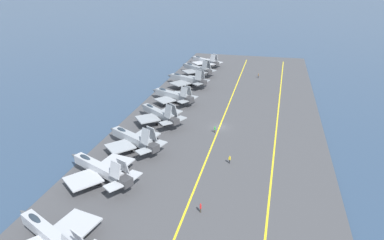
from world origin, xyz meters
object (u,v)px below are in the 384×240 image
at_px(parked_jet_second, 99,169).
at_px(parked_jet_eighth, 205,61).
at_px(parked_jet_fifth, 172,95).
at_px(crew_brown_vest, 258,75).
at_px(parked_jet_nearest, 51,236).
at_px(crew_yellow_vest, 230,159).
at_px(parked_jet_sixth, 187,79).
at_px(parked_jet_fourth, 159,113).
at_px(crew_green_vest, 215,129).
at_px(crew_red_vest, 201,208).
at_px(parked_jet_seventh, 196,68).
at_px(parked_jet_third, 133,138).

relative_size(parked_jet_second, parked_jet_eighth, 1.08).
distance_m(parked_jet_fifth, crew_brown_vest, 41.16).
bearing_deg(parked_jet_second, parked_jet_nearest, -173.88).
bearing_deg(crew_yellow_vest, parked_jet_fifth, 34.12).
bearing_deg(parked_jet_eighth, parked_jet_sixth, 179.57).
distance_m(parked_jet_fourth, crew_green_vest, 15.68).
distance_m(parked_jet_eighth, crew_green_vest, 67.78).
bearing_deg(parked_jet_fourth, parked_jet_fifth, 3.99).
bearing_deg(parked_jet_fourth, parked_jet_sixth, 1.57).
relative_size(parked_jet_nearest, crew_red_vest, 9.89).
relative_size(parked_jet_fourth, crew_red_vest, 8.97).
bearing_deg(parked_jet_seventh, parked_jet_fifth, 179.58).
relative_size(parked_jet_third, crew_red_vest, 9.24).
xyz_separation_m(parked_jet_sixth, crew_yellow_vest, (-49.48, -21.86, -1.65)).
bearing_deg(parked_jet_fifth, crew_yellow_vest, -145.88).
bearing_deg(parked_jet_second, crew_brown_vest, -17.62).
height_order(parked_jet_second, crew_red_vest, parked_jet_second).
relative_size(parked_jet_fifth, crew_green_vest, 9.21).
xyz_separation_m(crew_brown_vest, crew_red_vest, (-82.88, 4.46, -0.07)).
xyz_separation_m(parked_jet_second, parked_jet_third, (13.67, -0.97, -0.16)).
xyz_separation_m(parked_jet_nearest, crew_yellow_vest, (30.07, -20.95, -1.60)).
xyz_separation_m(parked_jet_nearest, crew_brown_vest, (96.03, -22.92, -1.54)).
height_order(parked_jet_nearest, crew_brown_vest, parked_jet_nearest).
bearing_deg(crew_red_vest, parked_jet_fourth, 28.85).
height_order(parked_jet_third, parked_jet_seventh, parked_jet_third).
bearing_deg(crew_yellow_vest, parked_jet_third, 86.22).
relative_size(parked_jet_sixth, crew_green_vest, 9.58).
height_order(parked_jet_third, crew_yellow_vest, parked_jet_third).
relative_size(parked_jet_nearest, parked_jet_third, 1.07).
relative_size(parked_jet_fourth, parked_jet_fifth, 0.96).
xyz_separation_m(parked_jet_fifth, crew_yellow_vest, (-32.57, -22.07, -1.39)).
xyz_separation_m(crew_yellow_vest, crew_green_vest, (14.07, 5.58, -0.01)).
relative_size(parked_jet_nearest, parked_jet_seventh, 1.09).
distance_m(parked_jet_third, parked_jet_fourth, 15.19).
xyz_separation_m(parked_jet_sixth, parked_jet_eighth, (30.43, -0.23, -0.42)).
bearing_deg(crew_yellow_vest, parked_jet_fourth, 51.60).
bearing_deg(parked_jet_fifth, parked_jet_fourth, -176.01).
distance_m(parked_jet_nearest, crew_red_vest, 22.73).
distance_m(parked_jet_second, parked_jet_fifth, 44.81).
xyz_separation_m(parked_jet_seventh, crew_green_vest, (-50.86, -16.25, -1.57)).
bearing_deg(crew_yellow_vest, crew_green_vest, 21.64).
relative_size(parked_jet_nearest, parked_jet_fourth, 1.10).
height_order(crew_red_vest, crew_yellow_vest, crew_yellow_vest).
relative_size(parked_jet_second, parked_jet_fifth, 1.06).
bearing_deg(crew_brown_vest, parked_jet_eighth, 59.41).
bearing_deg(parked_jet_second, crew_yellow_vest, -61.87).
distance_m(parked_jet_fourth, crew_brown_vest, 54.45).
bearing_deg(crew_green_vest, crew_brown_vest, -8.27).
bearing_deg(parked_jet_sixth, parked_jet_seventh, -0.09).
height_order(parked_jet_fourth, parked_jet_fifth, parked_jet_fourth).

